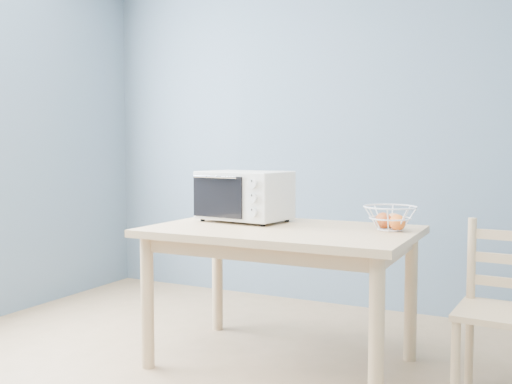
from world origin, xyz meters
The scene contains 5 objects.
room centered at (0.00, 0.00, 1.30)m, with size 4.01×4.51×2.61m.
dining_table centered at (0.13, 0.93, 0.65)m, with size 1.40×0.90×0.75m.
toaster_oven centered at (-0.19, 1.09, 0.91)m, with size 0.54×0.41×0.30m.
fruit_basket centered at (0.69, 1.09, 0.82)m, with size 0.31×0.31×0.13m.
dining_chair centered at (1.25, 0.92, 0.41)m, with size 0.42×0.42×0.84m.
Camera 1 is at (1.37, -1.86, 1.16)m, focal length 40.00 mm.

